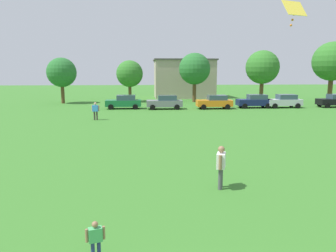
{
  "coord_description": "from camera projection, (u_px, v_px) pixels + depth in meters",
  "views": [
    {
      "loc": [
        -1.3,
        -2.51,
        4.47
      ],
      "look_at": [
        -0.42,
        8.93,
        2.53
      ],
      "focal_mm": 34.25,
      "sensor_mm": 36.0,
      "label": 1
    }
  ],
  "objects": [
    {
      "name": "adult_bystander",
      "position": [
        221.0,
        163.0,
        12.3
      ],
      "size": [
        0.47,
        0.77,
        1.69
      ],
      "rotation": [
        0.0,
        0.0,
        4.38
      ],
      "color": "#4C4C51",
      "rests_on": "ground"
    },
    {
      "name": "child_kite_flyer",
      "position": [
        95.0,
        237.0,
        7.62
      ],
      "size": [
        0.45,
        0.27,
        0.98
      ],
      "rotation": [
        0.0,
        0.0,
        0.29
      ],
      "color": "navy",
      "rests_on": "ground"
    },
    {
      "name": "parked_car_black_5",
      "position": [
        335.0,
        101.0,
        40.99
      ],
      "size": [
        4.3,
        2.02,
        1.68
      ],
      "rotation": [
        0.0,
        0.0,
        3.14
      ],
      "color": "black",
      "rests_on": "ground"
    },
    {
      "name": "ground_plane",
      "position": [
        156.0,
        116.0,
        32.81
      ],
      "size": [
        160.0,
        160.0,
        0.0
      ],
      "primitive_type": "plane",
      "color": "#387528"
    },
    {
      "name": "tree_right",
      "position": [
        332.0,
        62.0,
        46.86
      ],
      "size": [
        5.68,
        5.68,
        8.85
      ],
      "color": "brown",
      "rests_on": "ground"
    },
    {
      "name": "parked_car_navy_3",
      "position": [
        255.0,
        101.0,
        40.24
      ],
      "size": [
        4.3,
        2.02,
        1.68
      ],
      "rotation": [
        0.0,
        0.0,
        3.14
      ],
      "color": "#141E4C",
      "rests_on": "ground"
    },
    {
      "name": "parked_car_silver_4",
      "position": [
        284.0,
        101.0,
        40.4
      ],
      "size": [
        4.3,
        2.02,
        1.68
      ],
      "rotation": [
        0.0,
        0.0,
        3.14
      ],
      "color": "silver",
      "rests_on": "ground"
    },
    {
      "name": "kite",
      "position": [
        294.0,
        10.0,
        13.35
      ],
      "size": [
        1.13,
        0.79,
        1.07
      ],
      "color": "yellow"
    },
    {
      "name": "house_left",
      "position": [
        184.0,
        78.0,
        56.48
      ],
      "size": [
        10.58,
        7.73,
        6.65
      ],
      "color": "tan",
      "rests_on": "ground"
    },
    {
      "name": "bystander_near_trees",
      "position": [
        95.0,
        110.0,
        30.01
      ],
      "size": [
        0.78,
        0.41,
        1.67
      ],
      "rotation": [
        0.0,
        0.0,
        6.08
      ],
      "color": "#3F3833",
      "rests_on": "ground"
    },
    {
      "name": "tree_center_left",
      "position": [
        195.0,
        69.0,
        47.5
      ],
      "size": [
        4.66,
        4.66,
        7.27
      ],
      "color": "brown",
      "rests_on": "ground"
    },
    {
      "name": "tree_left",
      "position": [
        130.0,
        74.0,
        47.94
      ],
      "size": [
        3.98,
        3.98,
        6.2
      ],
      "color": "brown",
      "rests_on": "ground"
    },
    {
      "name": "parked_car_orange_2",
      "position": [
        215.0,
        102.0,
        39.21
      ],
      "size": [
        4.3,
        2.02,
        1.68
      ],
      "rotation": [
        0.0,
        0.0,
        3.14
      ],
      "color": "orange",
      "rests_on": "ground"
    },
    {
      "name": "parked_car_gray_1",
      "position": [
        165.0,
        102.0,
        38.89
      ],
      "size": [
        4.3,
        2.02,
        1.68
      ],
      "rotation": [
        0.0,
        0.0,
        3.14
      ],
      "color": "slate",
      "rests_on": "ground"
    },
    {
      "name": "tree_center_right",
      "position": [
        262.0,
        67.0,
        46.85
      ],
      "size": [
        4.88,
        4.88,
        7.6
      ],
      "color": "brown",
      "rests_on": "ground"
    },
    {
      "name": "parked_car_green_0",
      "position": [
        124.0,
        102.0,
        39.23
      ],
      "size": [
        4.3,
        2.02,
        1.68
      ],
      "rotation": [
        0.0,
        0.0,
        3.14
      ],
      "color": "#196B38",
      "rests_on": "ground"
    },
    {
      "name": "tree_far_left",
      "position": [
        62.0,
        73.0,
        45.48
      ],
      "size": [
        4.17,
        4.17,
        6.49
      ],
      "color": "brown",
      "rests_on": "ground"
    }
  ]
}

